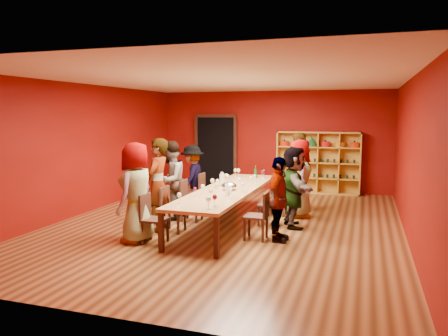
{
  "coord_description": "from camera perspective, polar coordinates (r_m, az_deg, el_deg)",
  "views": [
    {
      "loc": [
        2.72,
        -8.6,
        2.31
      ],
      "look_at": [
        -0.18,
        0.28,
        1.15
      ],
      "focal_mm": 35.0,
      "sensor_mm": 36.0,
      "label": 1
    }
  ],
  "objects": [
    {
      "name": "room_shell",
      "position": [
        9.05,
        0.56,
        1.95
      ],
      "size": [
        7.1,
        9.1,
        3.04
      ],
      "color": "#5A3318",
      "rests_on": "ground"
    },
    {
      "name": "tasting_table",
      "position": [
        9.16,
        0.55,
        -3.05
      ],
      "size": [
        1.1,
        4.5,
        0.75
      ],
      "color": "#B6864C",
      "rests_on": "ground"
    },
    {
      "name": "doorway",
      "position": [
        13.84,
        -1.02,
        2.16
      ],
      "size": [
        1.4,
        0.17,
        2.3
      ],
      "color": "black",
      "rests_on": "ground"
    },
    {
      "name": "shelving_unit",
      "position": [
        13.05,
        12.19,
        1.09
      ],
      "size": [
        2.4,
        0.4,
        1.8
      ],
      "color": "gold",
      "rests_on": "ground"
    },
    {
      "name": "chair_person_left_0",
      "position": [
        7.97,
        -9.56,
        -6.18
      ],
      "size": [
        0.42,
        0.42,
        0.89
      ],
      "color": "black",
      "rests_on": "ground"
    },
    {
      "name": "person_left_0",
      "position": [
        8.02,
        -11.39,
        -3.15
      ],
      "size": [
        0.53,
        0.91,
        1.81
      ],
      "primitive_type": "imported",
      "rotation": [
        0.0,
        0.0,
        -1.63
      ],
      "color": "#141839",
      "rests_on": "ground"
    },
    {
      "name": "chair_person_left_1",
      "position": [
        8.67,
        -7.1,
        -5.06
      ],
      "size": [
        0.42,
        0.42,
        0.89
      ],
      "color": "black",
      "rests_on": "ground"
    },
    {
      "name": "person_left_1",
      "position": [
        8.7,
        -8.67,
        -2.2
      ],
      "size": [
        0.53,
        0.7,
        1.84
      ],
      "primitive_type": "imported",
      "rotation": [
        0.0,
        0.0,
        -1.51
      ],
      "color": "silver",
      "rests_on": "ground"
    },
    {
      "name": "chair_person_left_2",
      "position": [
        9.51,
        -4.69,
        -3.94
      ],
      "size": [
        0.42,
        0.42,
        0.89
      ],
      "color": "black",
      "rests_on": "ground"
    },
    {
      "name": "person_left_2",
      "position": [
        9.61,
        -7.01,
        -1.64
      ],
      "size": [
        0.46,
        0.84,
        1.72
      ],
      "primitive_type": "imported",
      "rotation": [
        0.0,
        0.0,
        -1.57
      ],
      "color": "#49494E",
      "rests_on": "ground"
    },
    {
      "name": "chair_person_left_3",
      "position": [
        10.52,
        -2.35,
        -2.85
      ],
      "size": [
        0.42,
        0.42,
        0.89
      ],
      "color": "black",
      "rests_on": "ground"
    },
    {
      "name": "person_left_3",
      "position": [
        10.61,
        -4.16,
        -1.21
      ],
      "size": [
        0.48,
        1.04,
        1.57
      ],
      "primitive_type": "imported",
      "rotation": [
        0.0,
        0.0,
        -1.51
      ],
      "color": "#BF808C",
      "rests_on": "ground"
    },
    {
      "name": "chair_person_right_1",
      "position": [
        8.09,
        4.75,
        -5.9
      ],
      "size": [
        0.42,
        0.42,
        0.89
      ],
      "color": "black",
      "rests_on": "ground"
    },
    {
      "name": "person_right_1",
      "position": [
        7.96,
        7.09,
        -4.09
      ],
      "size": [
        0.44,
        0.92,
        1.55
      ],
      "primitive_type": "imported",
      "rotation": [
        0.0,
        0.0,
        1.54
      ],
      "color": "pink",
      "rests_on": "ground"
    },
    {
      "name": "chair_person_right_2",
      "position": [
        9.14,
        6.35,
        -4.42
      ],
      "size": [
        0.42,
        0.42,
        0.89
      ],
      "color": "black",
      "rests_on": "ground"
    },
    {
      "name": "person_right_2",
      "position": [
        9.0,
        9.1,
        -2.47
      ],
      "size": [
        0.92,
        1.6,
        1.66
      ],
      "primitive_type": "imported",
      "rotation": [
        0.0,
        0.0,
        1.9
      ],
      "color": "tan",
      "rests_on": "ground"
    },
    {
      "name": "chair_person_right_3",
      "position": [
        10.05,
        7.45,
        -3.38
      ],
      "size": [
        0.42,
        0.42,
        0.89
      ],
      "color": "black",
      "rests_on": "ground"
    },
    {
      "name": "person_right_3",
      "position": [
        9.93,
        9.82,
        -1.33
      ],
      "size": [
        0.72,
        0.96,
        1.75
      ],
      "primitive_type": "imported",
      "rotation": [
        0.0,
        0.0,
        1.91
      ],
      "color": "white",
      "rests_on": "ground"
    },
    {
      "name": "chair_person_right_4",
      "position": [
        10.77,
        8.18,
        -2.69
      ],
      "size": [
        0.42,
        0.42,
        0.89
      ],
      "color": "black",
      "rests_on": "ground"
    },
    {
      "name": "person_right_4",
      "position": [
        10.65,
        10.08,
        -0.45
      ],
      "size": [
        0.53,
        0.7,
        1.87
      ],
      "primitive_type": "imported",
      "rotation": [
        0.0,
        0.0,
        1.53
      ],
      "color": "tan",
      "rests_on": "ground"
    },
    {
      "name": "wine_glass_0",
      "position": [
        10.12,
        0.28,
        -1.03
      ],
      "size": [
        0.07,
        0.07,
        0.18
      ],
      "color": "silver",
      "rests_on": "tasting_table"
    },
    {
      "name": "wine_glass_1",
      "position": [
        8.87,
        2.47,
        -2.21
      ],
      "size": [
        0.07,
        0.07,
        0.18
      ],
      "color": "silver",
      "rests_on": "tasting_table"
    },
    {
      "name": "wine_glass_2",
      "position": [
        8.54,
        -2.8,
        -2.49
      ],
      "size": [
        0.08,
        0.08,
        0.19
      ],
      "color": "silver",
      "rests_on": "tasting_table"
    },
    {
      "name": "wine_glass_3",
      "position": [
        10.82,
        1.9,
        -0.38
      ],
      "size": [
        0.09,
        0.09,
        0.21
      ],
      "color": "silver",
      "rests_on": "tasting_table"
    },
    {
      "name": "wine_glass_4",
      "position": [
        7.99,
        -1.74,
        -3.08
      ],
      "size": [
        0.08,
        0.08,
        0.21
      ],
      "color": "silver",
      "rests_on": "tasting_table"
    },
    {
      "name": "wine_glass_5",
      "position": [
        9.18,
        -1.53,
        -1.73
      ],
      "size": [
        0.09,
        0.09,
        0.21
      ],
      "color": "silver",
      "rests_on": "tasting_table"
    },
    {
      "name": "wine_glass_6",
      "position": [
        10.8,
        4.98,
        -0.55
      ],
      "size": [
        0.07,
        0.07,
        0.18
      ],
      "color": "silver",
      "rests_on": "tasting_table"
    },
    {
      "name": "wine_glass_7",
      "position": [
        10.92,
        1.49,
        -0.35
      ],
      "size": [
        0.08,
        0.08,
        0.2
      ],
      "color": "silver",
      "rests_on": "tasting_table"
    },
    {
      "name": "wine_glass_8",
      "position": [
        7.2,
        -2.05,
        -4.14
      ],
      "size": [
        0.09,
        0.09,
        0.22
      ],
      "color": "silver",
      "rests_on": "tasting_table"
    },
    {
      "name": "wine_glass_9",
      "position": [
        8.34,
        -3.8,
        -2.82
      ],
      "size": [
        0.07,
        0.07,
        0.18
      ],
      "color": "silver",
      "rests_on": "tasting_table"
    },
    {
      "name": "wine_glass_10",
      "position": [
        8.66,
        -0.94,
        -2.37
      ],
      "size": [
        0.08,
        0.08,
        0.19
      ],
      "color": "silver",
      "rests_on": "tasting_table"
    },
    {
      "name": "wine_glass_11",
      "position": [
        8.29,
        0.81,
        -2.65
      ],
      "size": [
        0.09,
        0.09,
        0.22
      ],
      "color": "silver",
      "rests_on": "tasting_table"
    },
    {
      "name": "wine_glass_12",
      "position": [
        9.27,
        -0.88,
        -1.78
      ],
      "size": [
        0.07,
        0.07,
        0.18
      ],
      "color": "silver",
      "rests_on": "tasting_table"
    },
    {
      "name": "wine_glass_13",
      "position": [
        9.95,
        0.46,
        -1.11
      ],
      "size": [
        0.08,
        0.08,
        0.2
      ],
      "color": "silver",
      "rests_on": "tasting_table"
    },
    {
      "name": "wine_glass_14",
      "position": [
        9.45,
        1.99,
        -1.61
      ],
      "size": [
        0.07,
        0.07,
        0.18
      ],
      "color": "silver",
      "rests_on": "tasting_table"
    },
    {
      "name": "wine_glass_15",
      "position": [
        8.15,
        0.93,
        -2.96
      ],
      "size": [
        0.08,
        0.08,
        0.19
      ],
      "color": "silver",
      "rests_on": "tasting_table"
    },
    {
      "name": "wine_glass_16",
      "position": [
        10.69,
        5.22,
        -0.48
      ],
      "size": [
        0.09,
        0.09,
        0.22
      ],
      "color": "silver",
      "rests_on": "tasting_table"
    },
    {
      "name": "wine_glass_17",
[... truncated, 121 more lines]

